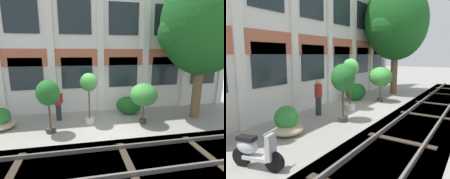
# 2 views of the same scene
# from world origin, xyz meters

# --- Properties ---
(ground_plane) EXTENTS (80.00, 80.00, 0.00)m
(ground_plane) POSITION_xyz_m (0.00, 0.00, 0.00)
(ground_plane) COLOR gray
(apartment_facade) EXTENTS (16.08, 0.64, 8.64)m
(apartment_facade) POSITION_xyz_m (-0.00, 2.67, 4.29)
(apartment_facade) COLOR silver
(apartment_facade) RESTS_ON ground
(rail_tracks) EXTENTS (23.72, 2.80, 0.43)m
(rail_tracks) POSITION_xyz_m (-0.00, -2.59, -0.13)
(rail_tracks) COLOR #4C473F
(rail_tracks) RESTS_ON ground
(broadleaf_tree) EXTENTS (4.29, 4.09, 7.30)m
(broadleaf_tree) POSITION_xyz_m (4.74, 0.44, 4.66)
(broadleaf_tree) COLOR brown
(broadleaf_tree) RESTS_ON ground
(potted_plant_low_pan) EXTENTS (1.29, 1.29, 1.97)m
(potted_plant_low_pan) POSITION_xyz_m (1.74, 0.15, 1.41)
(potted_plant_low_pan) COLOR #333333
(potted_plant_low_pan) RESTS_ON ground
(potted_plant_wide_bowl) EXTENTS (1.11, 1.11, 0.97)m
(potted_plant_wide_bowl) POSITION_xyz_m (-4.72, 0.76, 0.39)
(potted_plant_wide_bowl) COLOR tan
(potted_plant_wide_bowl) RESTS_ON ground
(potted_plant_tall_urn) EXTENTS (0.79, 0.79, 2.45)m
(potted_plant_tall_urn) POSITION_xyz_m (-0.80, 0.62, 1.82)
(potted_plant_tall_urn) COLOR beige
(potted_plant_tall_urn) RESTS_ON ground
(potted_plant_terracotta_small) EXTENTS (0.95, 0.95, 2.29)m
(potted_plant_terracotta_small) POSITION_xyz_m (-2.50, -0.05, 1.70)
(potted_plant_terracotta_small) COLOR #333333
(potted_plant_terracotta_small) RESTS_ON ground
(scooter_near_curb) EXTENTS (0.62, 1.35, 0.98)m
(scooter_near_curb) POSITION_xyz_m (-6.70, -0.28, 0.44)
(scooter_near_curb) COLOR black
(scooter_near_curb) RESTS_ON ground
(resident_by_doorway) EXTENTS (0.46, 0.34, 1.58)m
(resident_by_doorway) POSITION_xyz_m (-2.30, 1.34, 0.84)
(resident_by_doorway) COLOR #282833
(resident_by_doorway) RESTS_ON ground
(topiary_hedge) EXTENTS (1.53, 1.23, 0.98)m
(topiary_hedge) POSITION_xyz_m (1.40, 1.52, 0.49)
(topiary_hedge) COLOR #19561E
(topiary_hedge) RESTS_ON ground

